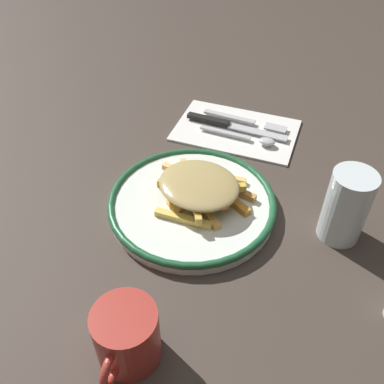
# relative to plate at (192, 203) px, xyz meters

# --- Properties ---
(ground_plane) EXTENTS (2.60, 2.60, 0.00)m
(ground_plane) POSITION_rel_plate_xyz_m (0.00, 0.00, -0.01)
(ground_plane) COLOR #3F352E
(plate) EXTENTS (0.27, 0.27, 0.02)m
(plate) POSITION_rel_plate_xyz_m (0.00, 0.00, 0.00)
(plate) COLOR white
(plate) RESTS_ON ground_plane
(fries_heap) EXTENTS (0.16, 0.17, 0.04)m
(fries_heap) POSITION_rel_plate_xyz_m (-0.01, 0.01, 0.03)
(fries_heap) COLOR gold
(fries_heap) RESTS_ON plate
(napkin) EXTENTS (0.17, 0.25, 0.01)m
(napkin) POSITION_rel_plate_xyz_m (-0.24, 0.02, -0.01)
(napkin) COLOR white
(napkin) RESTS_ON ground_plane
(fork) EXTENTS (0.04, 0.18, 0.01)m
(fork) POSITION_rel_plate_xyz_m (-0.26, 0.03, -0.00)
(fork) COLOR silver
(fork) RESTS_ON napkin
(knife) EXTENTS (0.04, 0.21, 0.01)m
(knife) POSITION_rel_plate_xyz_m (-0.24, 0.00, -0.00)
(knife) COLOR black
(knife) RESTS_ON napkin
(spoon) EXTENTS (0.03, 0.15, 0.01)m
(spoon) POSITION_rel_plate_xyz_m (-0.20, 0.06, 0.00)
(spoon) COLOR silver
(spoon) RESTS_ON napkin
(water_glass) EXTENTS (0.06, 0.06, 0.12)m
(water_glass) POSITION_rel_plate_xyz_m (-0.01, 0.23, 0.05)
(water_glass) COLOR silver
(water_glass) RESTS_ON ground_plane
(coffee_mug) EXTENTS (0.10, 0.08, 0.08)m
(coffee_mug) POSITION_rel_plate_xyz_m (0.26, -0.00, 0.03)
(coffee_mug) COLOR #A8332B
(coffee_mug) RESTS_ON ground_plane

